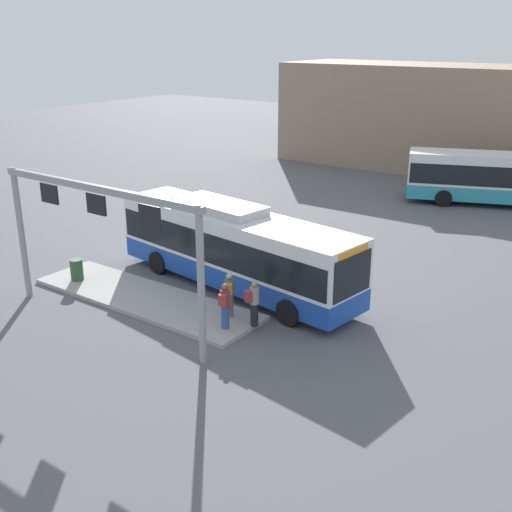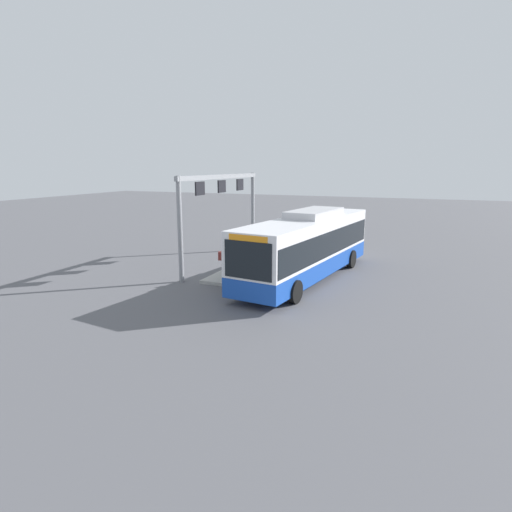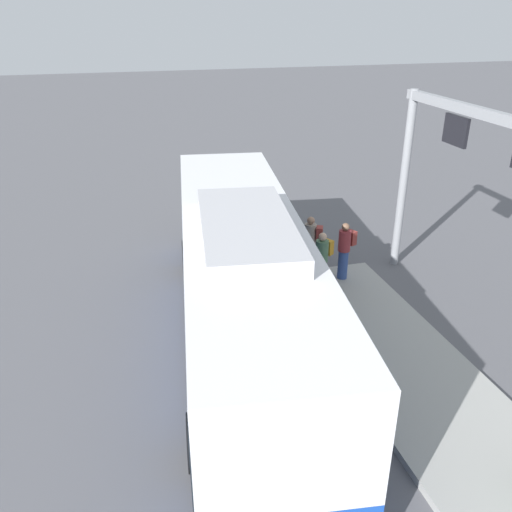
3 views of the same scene
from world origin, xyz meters
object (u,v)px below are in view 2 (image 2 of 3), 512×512
object	(u,v)px
person_waiting_near	(233,266)
person_waiting_mid	(245,261)
bus_main	(307,244)
trash_bin	(278,244)
person_boarding	(225,262)

from	to	relation	value
person_waiting_near	person_waiting_mid	size ratio (longest dim) A/B	1.00
bus_main	person_waiting_near	xyz separation A→B (m)	(2.93, -2.76, -0.76)
bus_main	trash_bin	size ratio (longest dim) A/B	13.01
bus_main	person_waiting_mid	size ratio (longest dim) A/B	7.01
bus_main	person_waiting_mid	xyz separation A→B (m)	(1.77, -2.64, -0.76)
bus_main	person_boarding	size ratio (longest dim) A/B	7.01
person_waiting_mid	trash_bin	size ratio (longest dim) A/B	1.86
bus_main	trash_bin	xyz separation A→B (m)	(-5.60, -3.55, -1.20)
person_boarding	trash_bin	bearing A→B (deg)	68.02
bus_main	person_waiting_mid	world-z (taller)	bus_main
person_boarding	person_waiting_mid	size ratio (longest dim) A/B	1.00
trash_bin	person_boarding	bearing A→B (deg)	0.31
person_waiting_near	trash_bin	distance (m)	8.58
person_waiting_near	trash_bin	size ratio (longest dim) A/B	1.86
bus_main	person_boarding	world-z (taller)	bus_main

